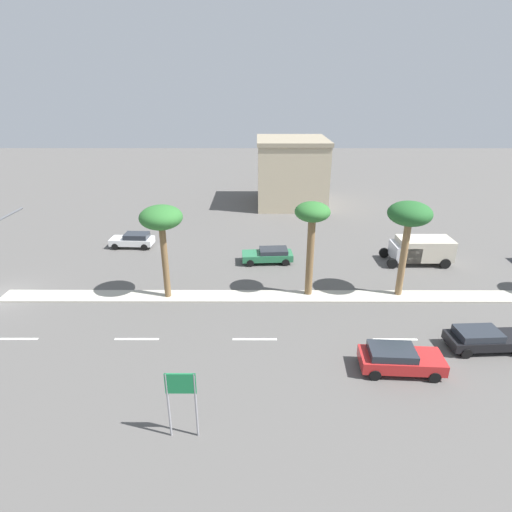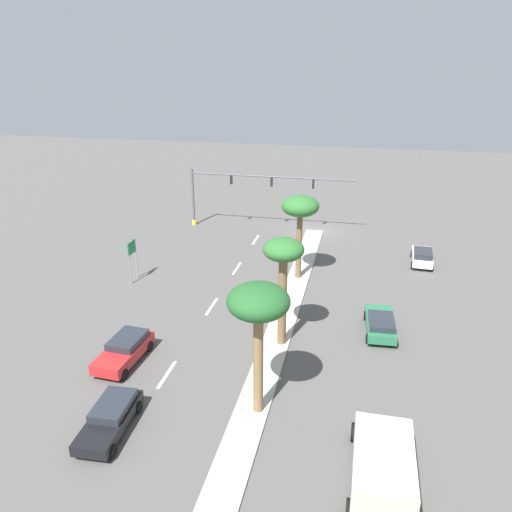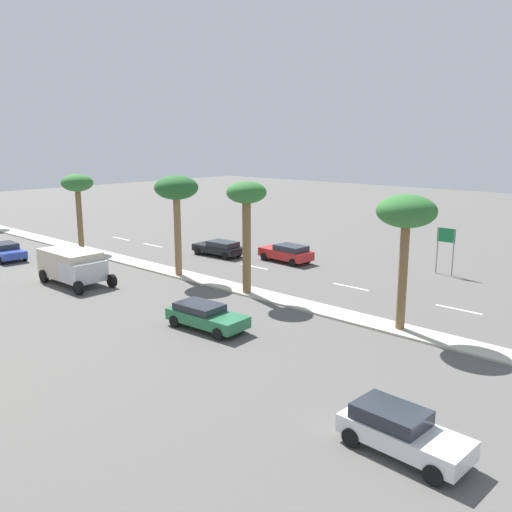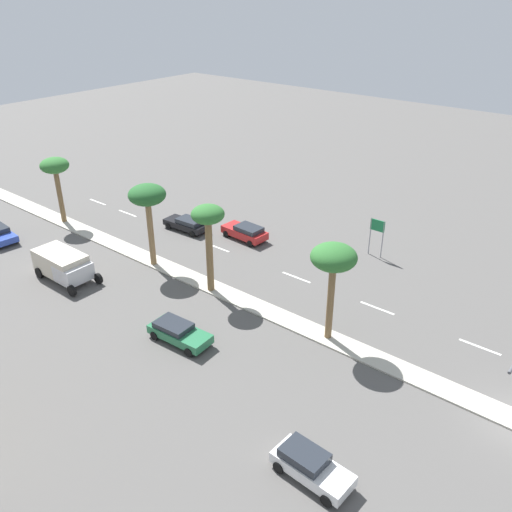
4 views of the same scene
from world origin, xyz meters
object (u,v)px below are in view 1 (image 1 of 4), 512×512
object	(u,v)px
commercial_building	(291,172)
sedan_white_far	(133,240)
directional_road_sign	(181,392)
sedan_black_rear	(484,339)
sedan_green_inboard	(269,255)
palm_tree_trailing	(161,221)
sedan_red_trailing	(399,359)
palm_tree_far	(312,220)
box_truck	(419,249)
palm_tree_inboard	(409,217)

from	to	relation	value
commercial_building	sedan_white_far	world-z (taller)	commercial_building
directional_road_sign	sedan_black_rear	distance (m)	18.35
sedan_green_inboard	sedan_white_far	xyz separation A→B (m)	(-3.75, -13.24, 0.05)
palm_tree_trailing	sedan_red_trailing	xyz separation A→B (m)	(8.58, 14.61, -5.28)
sedan_black_rear	sedan_white_far	xyz separation A→B (m)	(-16.94, -25.87, 0.04)
palm_tree_far	sedan_black_rear	size ratio (longest dim) A/B	1.53
sedan_white_far	box_truck	world-z (taller)	box_truck
directional_road_sign	commercial_building	bearing A→B (deg)	168.98
commercial_building	sedan_green_inboard	world-z (taller)	commercial_building
box_truck	sedan_red_trailing	bearing A→B (deg)	-23.38
directional_road_sign	box_truck	distance (m)	26.67
palm_tree_trailing	sedan_red_trailing	bearing A→B (deg)	59.57
directional_road_sign	sedan_white_far	distance (m)	25.35
directional_road_sign	commercial_building	distance (m)	40.83
commercial_building	sedan_green_inboard	distance (m)	20.71
palm_tree_trailing	box_truck	size ratio (longest dim) A/B	1.19
palm_tree_inboard	directional_road_sign	bearing A→B (deg)	-45.89
palm_tree_far	sedan_black_rear	world-z (taller)	palm_tree_far
sedan_black_rear	sedan_white_far	distance (m)	30.92
sedan_red_trailing	sedan_white_far	bearing A→B (deg)	-133.41
directional_road_sign	sedan_red_trailing	xyz separation A→B (m)	(-4.67, 11.20, -1.70)
sedan_red_trailing	sedan_green_inboard	bearing A→B (deg)	-155.82
commercial_building	sedan_black_rear	world-z (taller)	commercial_building
commercial_building	sedan_green_inboard	size ratio (longest dim) A/B	2.21
palm_tree_trailing	box_truck	bearing A→B (deg)	107.33
palm_tree_inboard	sedan_white_far	size ratio (longest dim) A/B	1.71
sedan_red_trailing	box_truck	distance (m)	16.56
sedan_black_rear	sedan_red_trailing	size ratio (longest dim) A/B	1.01
palm_tree_trailing	sedan_green_inboard	xyz separation A→B (m)	(-6.67, 7.76, -5.34)
palm_tree_far	sedan_red_trailing	bearing A→B (deg)	23.85
box_truck	sedan_green_inboard	bearing A→B (deg)	-90.28
palm_tree_trailing	palm_tree_far	xyz separation A→B (m)	(-0.44, 10.62, -0.05)
palm_tree_far	sedan_white_far	bearing A→B (deg)	-121.80
commercial_building	palm_tree_trailing	bearing A→B (deg)	-22.72
box_truck	palm_tree_far	bearing A→B (deg)	-59.69
sedan_white_far	box_truck	size ratio (longest dim) A/B	0.72
directional_road_sign	box_truck	world-z (taller)	directional_road_sign
palm_tree_far	sedan_green_inboard	size ratio (longest dim) A/B	1.55
palm_tree_far	commercial_building	bearing A→B (deg)	178.72
palm_tree_far	sedan_red_trailing	distance (m)	11.16
palm_tree_inboard	sedan_black_rear	distance (m)	9.27
sedan_red_trailing	box_truck	xyz separation A→B (m)	(-15.19, 6.57, 0.51)
directional_road_sign	palm_tree_trailing	size ratio (longest dim) A/B	0.49
sedan_white_far	sedan_black_rear	bearing A→B (deg)	56.79
sedan_black_rear	sedan_red_trailing	bearing A→B (deg)	-70.29
commercial_building	sedan_white_far	xyz separation A→B (m)	(16.36, -16.69, -3.54)
sedan_white_far	sedan_red_trailing	bearing A→B (deg)	46.59
palm_tree_trailing	sedan_black_rear	size ratio (longest dim) A/B	1.50
palm_tree_far	sedan_green_inboard	distance (m)	8.67
commercial_building	palm_tree_inboard	xyz separation A→B (m)	(26.40, 6.27, 1.89)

